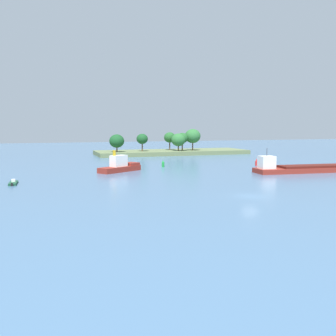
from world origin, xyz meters
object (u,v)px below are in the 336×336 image
(cargo_barge, at_px, (311,168))
(fishing_skiff, at_px, (13,183))
(channel_buoy_green, at_px, (163,164))
(tugboat, at_px, (120,166))
(channel_buoy_red, at_px, (256,163))

(cargo_barge, distance_m, fishing_skiff, 63.57)
(cargo_barge, xyz_separation_m, channel_buoy_green, (-28.86, 20.93, -0.09))
(cargo_barge, bearing_deg, fishing_skiff, 178.04)
(tugboat, xyz_separation_m, fishing_skiff, (-22.31, -12.75, -1.06))
(cargo_barge, relative_size, fishing_skiff, 5.87)
(cargo_barge, bearing_deg, tugboat, 160.10)
(tugboat, relative_size, fishing_skiff, 2.23)
(tugboat, bearing_deg, channel_buoy_green, 25.93)
(cargo_barge, relative_size, channel_buoy_red, 15.19)
(tugboat, height_order, channel_buoy_green, tugboat)
(fishing_skiff, relative_size, channel_buoy_green, 2.59)
(channel_buoy_red, distance_m, channel_buoy_green, 24.97)
(fishing_skiff, xyz_separation_m, channel_buoy_green, (34.67, 18.76, 0.59))
(cargo_barge, height_order, channel_buoy_green, cargo_barge)
(fishing_skiff, xyz_separation_m, channel_buoy_red, (59.17, 13.91, 0.59))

